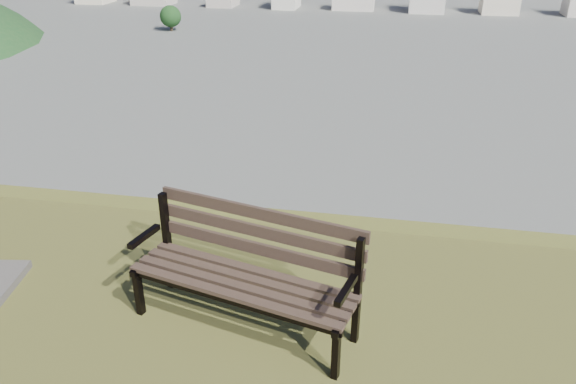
# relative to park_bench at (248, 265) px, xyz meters

# --- Properties ---
(park_bench) EXTENTS (1.95, 1.04, 0.98)m
(park_bench) POSITION_rel_park_bench_xyz_m (0.00, 0.00, 0.00)
(park_bench) COLOR #3A2D21
(park_bench) RESTS_ON hilltop_mesa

